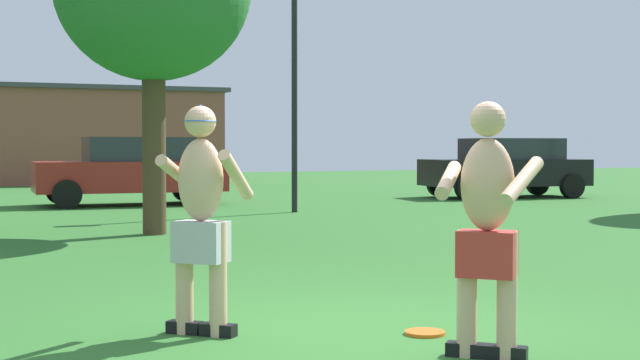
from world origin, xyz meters
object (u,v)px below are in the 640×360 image
(frisbee, at_px, (425,333))
(car_black_far_end, at_px, (506,167))
(player_with_cap, at_px, (201,209))
(lamp_post, at_px, (294,54))
(car_red_near_post, at_px, (132,170))
(player_in_red, at_px, (487,224))

(frisbee, xyz_separation_m, car_black_far_end, (10.83, 14.80, 0.81))
(player_with_cap, bearing_deg, lamp_post, 65.59)
(car_red_near_post, bearing_deg, player_with_cap, -99.38)
(player_in_red, distance_m, car_black_far_end, 19.01)
(lamp_post, bearing_deg, car_red_near_post, 125.85)
(player_with_cap, height_order, car_black_far_end, player_with_cap)
(lamp_post, bearing_deg, car_black_far_end, 22.11)
(player_with_cap, xyz_separation_m, lamp_post, (5.10, 11.24, 2.35))
(player_in_red, xyz_separation_m, frisbee, (0.01, 0.81, -0.86))
(car_red_near_post, bearing_deg, player_in_red, -93.40)
(car_black_far_end, bearing_deg, car_red_near_post, 175.83)
(frisbee, bearing_deg, player_with_cap, 157.30)
(car_black_far_end, distance_m, lamp_post, 8.17)
(player_in_red, distance_m, frisbee, 1.18)
(player_with_cap, xyz_separation_m, car_black_far_end, (12.33, 14.18, -0.09))
(frisbee, xyz_separation_m, car_red_near_post, (0.96, 15.52, 0.81))
(player_with_cap, relative_size, frisbee, 5.68)
(player_in_red, distance_m, car_red_near_post, 16.36)
(player_with_cap, bearing_deg, player_in_red, -43.95)
(car_red_near_post, distance_m, car_black_far_end, 9.89)
(car_red_near_post, height_order, car_black_far_end, same)
(car_black_far_end, bearing_deg, lamp_post, -157.89)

